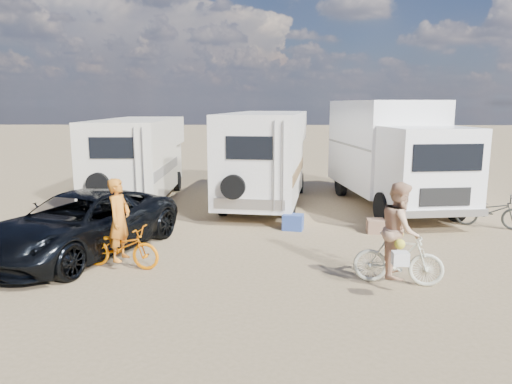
{
  "coord_description": "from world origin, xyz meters",
  "views": [
    {
      "loc": [
        -0.16,
        -9.6,
        3.52
      ],
      "look_at": [
        -0.49,
        2.38,
        1.3
      ],
      "focal_mm": 33.63,
      "sensor_mm": 36.0,
      "label": 1
    }
  ],
  "objects_px": {
    "rider_woman": "(399,238)",
    "crate": "(376,226)",
    "rv_main": "(266,159)",
    "bike_woman": "(398,259)",
    "bike_man": "(121,247)",
    "rider_man": "(120,228)",
    "rv_left": "(139,160)",
    "cooler": "(293,222)",
    "dark_suv": "(80,224)",
    "bike_parked": "(490,211)",
    "box_truck": "(394,155)"
  },
  "relations": [
    {
      "from": "rider_woman",
      "to": "crate",
      "type": "bearing_deg",
      "value": 7.1
    },
    {
      "from": "dark_suv",
      "to": "rider_man",
      "type": "distance_m",
      "value": 1.57
    },
    {
      "from": "rv_left",
      "to": "cooler",
      "type": "xyz_separation_m",
      "value": [
        5.45,
        -4.09,
        -1.26
      ]
    },
    {
      "from": "bike_woman",
      "to": "bike_parked",
      "type": "distance_m",
      "value": 5.89
    },
    {
      "from": "rv_main",
      "to": "dark_suv",
      "type": "bearing_deg",
      "value": -118.68
    },
    {
      "from": "rider_man",
      "to": "rider_woman",
      "type": "bearing_deg",
      "value": -86.61
    },
    {
      "from": "dark_suv",
      "to": "crate",
      "type": "distance_m",
      "value": 7.71
    },
    {
      "from": "bike_woman",
      "to": "bike_man",
      "type": "bearing_deg",
      "value": 95.08
    },
    {
      "from": "rv_left",
      "to": "box_truck",
      "type": "height_order",
      "value": "box_truck"
    },
    {
      "from": "bike_woman",
      "to": "rider_man",
      "type": "relative_size",
      "value": 0.97
    },
    {
      "from": "bike_woman",
      "to": "bike_parked",
      "type": "relative_size",
      "value": 0.93
    },
    {
      "from": "rv_left",
      "to": "dark_suv",
      "type": "xyz_separation_m",
      "value": [
        0.32,
        -6.41,
        -0.75
      ]
    },
    {
      "from": "bike_man",
      "to": "crate",
      "type": "height_order",
      "value": "bike_man"
    },
    {
      "from": "bike_parked",
      "to": "bike_woman",
      "type": "bearing_deg",
      "value": 165.13
    },
    {
      "from": "rv_left",
      "to": "crate",
      "type": "height_order",
      "value": "rv_left"
    },
    {
      "from": "rv_left",
      "to": "cooler",
      "type": "height_order",
      "value": "rv_left"
    },
    {
      "from": "box_truck",
      "to": "bike_parked",
      "type": "xyz_separation_m",
      "value": [
        2.12,
        -2.73,
        -1.32
      ]
    },
    {
      "from": "bike_parked",
      "to": "cooler",
      "type": "xyz_separation_m",
      "value": [
        -5.66,
        -0.43,
        -0.26
      ]
    },
    {
      "from": "box_truck",
      "to": "dark_suv",
      "type": "xyz_separation_m",
      "value": [
        -8.66,
        -5.48,
        -1.08
      ]
    },
    {
      "from": "rv_main",
      "to": "bike_woman",
      "type": "distance_m",
      "value": 8.26
    },
    {
      "from": "rv_left",
      "to": "rider_woman",
      "type": "distance_m",
      "value": 10.98
    },
    {
      "from": "rv_left",
      "to": "rider_woman",
      "type": "relative_size",
      "value": 3.48
    },
    {
      "from": "bike_parked",
      "to": "cooler",
      "type": "height_order",
      "value": "bike_parked"
    },
    {
      "from": "box_truck",
      "to": "bike_man",
      "type": "height_order",
      "value": "box_truck"
    },
    {
      "from": "rv_main",
      "to": "box_truck",
      "type": "distance_m",
      "value": 4.36
    },
    {
      "from": "bike_woman",
      "to": "rider_man",
      "type": "height_order",
      "value": "rider_man"
    },
    {
      "from": "bike_man",
      "to": "rider_man",
      "type": "bearing_deg",
      "value": 0.0
    },
    {
      "from": "rider_woman",
      "to": "crate",
      "type": "distance_m",
      "value": 3.94
    },
    {
      "from": "box_truck",
      "to": "bike_parked",
      "type": "bearing_deg",
      "value": -59.98
    },
    {
      "from": "rv_main",
      "to": "rider_woman",
      "type": "bearing_deg",
      "value": -63.84
    },
    {
      "from": "rider_man",
      "to": "cooler",
      "type": "xyz_separation_m",
      "value": [
        3.89,
        3.26,
        -0.67
      ]
    },
    {
      "from": "bike_woman",
      "to": "cooler",
      "type": "bearing_deg",
      "value": 37.67
    },
    {
      "from": "cooler",
      "to": "box_truck",
      "type": "bearing_deg",
      "value": 54.72
    },
    {
      "from": "rv_left",
      "to": "bike_man",
      "type": "height_order",
      "value": "rv_left"
    },
    {
      "from": "rv_left",
      "to": "dark_suv",
      "type": "bearing_deg",
      "value": -89.08
    },
    {
      "from": "rv_main",
      "to": "cooler",
      "type": "relative_size",
      "value": 12.62
    },
    {
      "from": "rv_main",
      "to": "bike_woman",
      "type": "relative_size",
      "value": 4.06
    },
    {
      "from": "rv_left",
      "to": "bike_woman",
      "type": "bearing_deg",
      "value": -50.11
    },
    {
      "from": "rider_man",
      "to": "crate",
      "type": "height_order",
      "value": "rider_man"
    },
    {
      "from": "box_truck",
      "to": "crate",
      "type": "xyz_separation_m",
      "value": [
        -1.27,
        -3.39,
        -1.62
      ]
    },
    {
      "from": "box_truck",
      "to": "bike_woman",
      "type": "relative_size",
      "value": 4.19
    },
    {
      "from": "rv_left",
      "to": "cooler",
      "type": "distance_m",
      "value": 6.93
    },
    {
      "from": "rider_woman",
      "to": "bike_man",
      "type": "bearing_deg",
      "value": 95.08
    },
    {
      "from": "dark_suv",
      "to": "cooler",
      "type": "height_order",
      "value": "dark_suv"
    },
    {
      "from": "dark_suv",
      "to": "bike_parked",
      "type": "relative_size",
      "value": 2.82
    },
    {
      "from": "cooler",
      "to": "rv_left",
      "type": "bearing_deg",
      "value": 156.03
    },
    {
      "from": "rv_main",
      "to": "bike_man",
      "type": "xyz_separation_m",
      "value": [
        -3.09,
        -6.93,
        -1.14
      ]
    },
    {
      "from": "rv_main",
      "to": "bike_parked",
      "type": "xyz_separation_m",
      "value": [
        6.45,
        -3.24,
        -1.11
      ]
    },
    {
      "from": "rv_left",
      "to": "bike_man",
      "type": "xyz_separation_m",
      "value": [
        1.56,
        -7.36,
        -1.02
      ]
    },
    {
      "from": "bike_man",
      "to": "bike_woman",
      "type": "relative_size",
      "value": 1.02
    }
  ]
}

